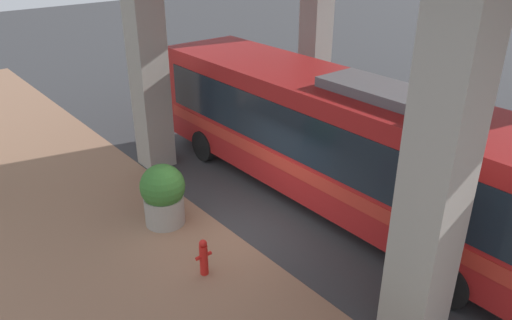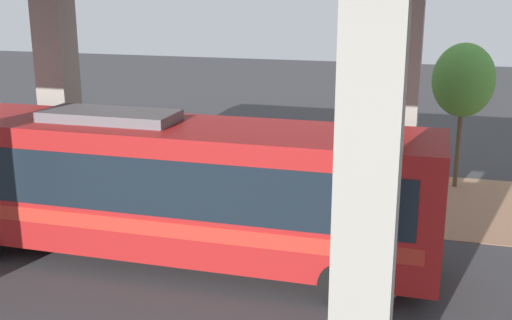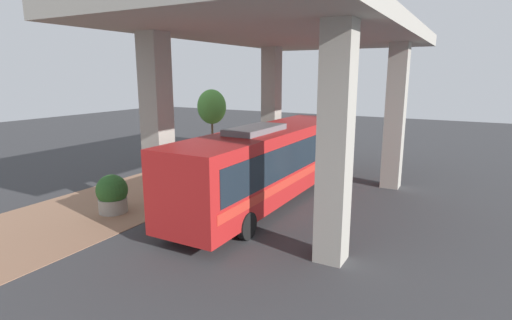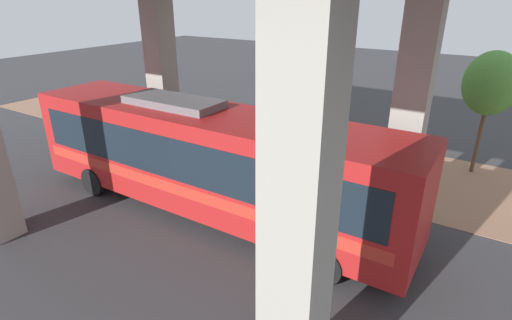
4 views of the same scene
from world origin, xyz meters
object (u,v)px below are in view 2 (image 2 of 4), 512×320
object	(u,v)px
bus	(162,182)
fire_hydrant	(214,186)
planter_front	(101,161)
planter_middle	(284,184)
street_tree_near	(463,81)

from	to	relation	value
bus	fire_hydrant	distance (m)	4.81
bus	planter_front	xyz separation A→B (m)	(-5.10, -4.54, -1.17)
bus	planter_front	bearing A→B (deg)	-138.31
fire_hydrant	planter_middle	size ratio (longest dim) A/B	0.55
fire_hydrant	planter_front	size ratio (longest dim) A/B	0.55
street_tree_near	planter_front	bearing A→B (deg)	-75.73
fire_hydrant	street_tree_near	world-z (taller)	street_tree_near
fire_hydrant	planter_front	world-z (taller)	planter_front
street_tree_near	planter_middle	bearing A→B (deg)	-51.91
street_tree_near	bus	bearing A→B (deg)	-40.85
fire_hydrant	bus	bearing A→B (deg)	4.36
planter_front	fire_hydrant	bearing A→B (deg)	82.55
planter_front	planter_middle	xyz separation A→B (m)	(0.94, 6.56, 0.03)
fire_hydrant	planter_middle	xyz separation A→B (m)	(0.39, 2.36, 0.38)
planter_front	street_tree_near	xyz separation A→B (m)	(-2.92, 11.48, 2.76)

